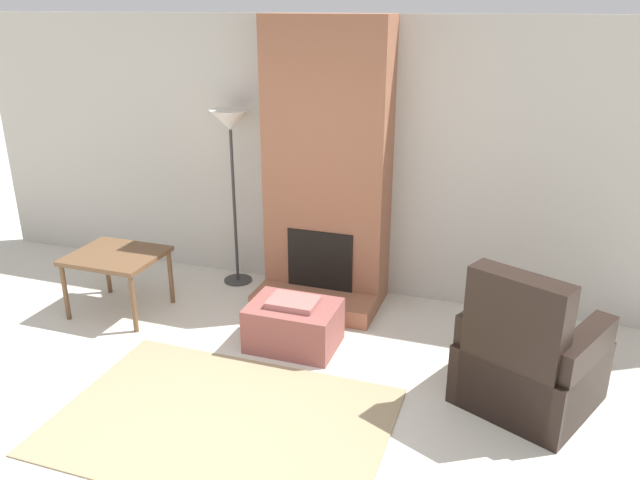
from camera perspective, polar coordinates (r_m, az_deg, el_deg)
The scene contains 8 objects.
ground_plane at distance 4.19m, azimuth -11.09°, elevation -19.42°, with size 24.00×24.00×0.00m, color beige.
wall_back at distance 5.94m, azimuth 1.41°, elevation 7.41°, with size 7.86×0.06×2.60m, color #BCB7AD.
fireplace at distance 5.72m, azimuth 0.61°, elevation 6.15°, with size 1.13×0.81×2.60m.
ottoman at distance 5.20m, azimuth -2.43°, elevation -7.72°, with size 0.72×0.52×0.43m.
armchair at distance 4.65m, azimuth 18.37°, elevation -10.71°, with size 1.10×1.11×1.08m.
side_table at distance 5.92m, azimuth -18.12°, elevation -1.79°, with size 0.79×0.68×0.57m.
floor_lamp_left at distance 6.03m, azimuth -8.19°, elevation 9.72°, with size 0.38×0.38×1.75m.
area_rug at distance 4.49m, azimuth -8.93°, elevation -15.99°, with size 2.25×1.53×0.01m, color #9E8966.
Camera 1 is at (1.73, -2.71, 2.68)m, focal length 35.00 mm.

